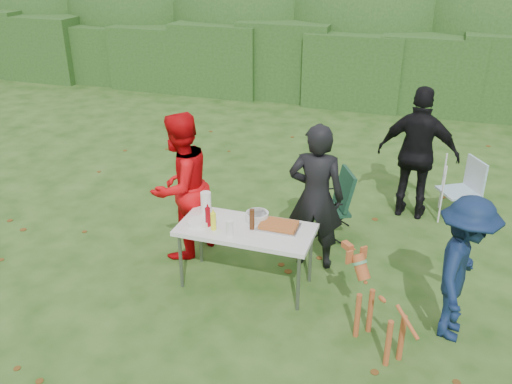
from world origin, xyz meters
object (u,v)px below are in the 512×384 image
(folding_table, at_px, (246,232))
(person_cook, at_px, (316,197))
(camping_chair, at_px, (327,205))
(ketchup_bottle, at_px, (208,217))
(lawn_chair, at_px, (459,189))
(person_black_puffy, at_px, (418,154))
(person_red_jacket, at_px, (181,186))
(child, at_px, (462,270))
(beer_bottle, at_px, (252,219))
(mustard_bottle, at_px, (213,221))
(dog, at_px, (381,311))
(paper_towel_roll, at_px, (206,203))

(folding_table, xyz_separation_m, person_cook, (0.63, 0.68, 0.21))
(person_cook, height_order, camping_chair, person_cook)
(ketchup_bottle, bearing_deg, lawn_chair, 43.68)
(person_black_puffy, bearing_deg, lawn_chair, -162.57)
(person_cook, relative_size, person_red_jacket, 0.98)
(ketchup_bottle, bearing_deg, child, -1.43)
(folding_table, distance_m, person_cook, 0.95)
(camping_chair, distance_m, beer_bottle, 1.52)
(mustard_bottle, bearing_deg, person_black_puffy, 51.43)
(mustard_bottle, bearing_deg, child, -0.20)
(person_red_jacket, height_order, mustard_bottle, person_red_jacket)
(dog, bearing_deg, person_red_jacket, 21.59)
(dog, distance_m, paper_towel_roll, 2.30)
(lawn_chair, distance_m, mustard_bottle, 3.73)
(folding_table, relative_size, dog, 1.64)
(paper_towel_roll, bearing_deg, person_red_jacket, 151.62)
(person_black_puffy, xyz_separation_m, child, (0.57, -2.52, -0.18))
(person_red_jacket, relative_size, lawn_chair, 2.08)
(child, xyz_separation_m, camping_chair, (-1.60, 1.51, -0.28))
(child, xyz_separation_m, mustard_bottle, (-2.57, 0.01, 0.08))
(person_black_puffy, xyz_separation_m, paper_towel_roll, (-2.23, -2.17, -0.07))
(person_black_puffy, relative_size, paper_towel_roll, 7.22)
(folding_table, bearing_deg, child, -3.91)
(child, distance_m, dog, 0.88)
(camping_chair, distance_m, lawn_chair, 1.99)
(person_black_puffy, distance_m, mustard_bottle, 3.21)
(child, height_order, ketchup_bottle, child)
(camping_chair, bearing_deg, folding_table, 37.81)
(folding_table, bearing_deg, dog, -21.18)
(camping_chair, bearing_deg, dog, 88.44)
(person_red_jacket, xyz_separation_m, ketchup_bottle, (0.57, -0.51, -0.06))
(camping_chair, bearing_deg, ketchup_bottle, 27.13)
(child, distance_m, camping_chair, 2.22)
(person_cook, xyz_separation_m, paper_towel_roll, (-1.18, -0.49, -0.03))
(person_black_puffy, height_order, child, person_black_puffy)
(mustard_bottle, bearing_deg, person_red_jacket, 139.17)
(lawn_chair, bearing_deg, beer_bottle, 17.76)
(paper_towel_roll, bearing_deg, lawn_chair, 38.93)
(person_cook, bearing_deg, dog, 122.51)
(folding_table, xyz_separation_m, beer_bottle, (0.07, -0.00, 0.17))
(folding_table, height_order, person_black_puffy, person_black_puffy)
(lawn_chair, bearing_deg, person_red_jacket, 1.62)
(person_black_puffy, xyz_separation_m, lawn_chair, (0.61, 0.13, -0.50))
(person_cook, xyz_separation_m, camping_chair, (0.02, 0.68, -0.42))
(child, relative_size, mustard_bottle, 7.57)
(dog, bearing_deg, lawn_chair, -59.51)
(person_cook, height_order, paper_towel_roll, person_cook)
(beer_bottle, bearing_deg, dog, -22.02)
(child, bearing_deg, person_black_puffy, 21.55)
(lawn_chair, distance_m, paper_towel_roll, 3.68)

